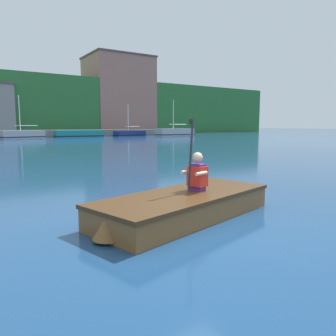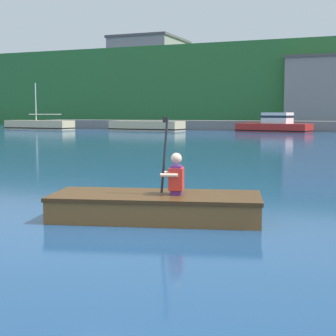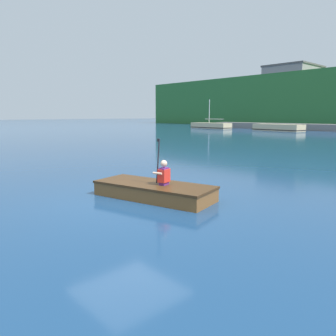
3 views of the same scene
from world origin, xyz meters
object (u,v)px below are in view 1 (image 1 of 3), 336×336
object	(u,v)px
moored_boat_dock_west_end	(130,133)
moored_boat_dock_center_near	(79,134)
rowboat_foreground	(183,204)
person_paddler	(197,173)
moored_boat_dock_east_end	(175,132)
moored_boat_outer_slip_west	(23,135)

from	to	relation	value
moored_boat_dock_west_end	moored_boat_dock_center_near	xyz separation A→B (m)	(-7.28, -0.11, 0.04)
rowboat_foreground	person_paddler	world-z (taller)	person_paddler
moored_boat_dock_center_near	person_paddler	distance (m)	39.01
moored_boat_dock_east_end	person_paddler	world-z (taller)	moored_boat_dock_east_end
moored_boat_dock_east_end	moored_boat_outer_slip_west	distance (m)	20.47
moored_boat_dock_west_end	moored_boat_dock_center_near	bearing A→B (deg)	-179.15
moored_boat_dock_west_end	moored_boat_outer_slip_west	distance (m)	14.09
person_paddler	moored_boat_dock_east_end	bearing A→B (deg)	56.49
moored_boat_dock_center_near	person_paddler	bearing A→B (deg)	-104.94
moored_boat_dock_east_end	rowboat_foreground	distance (m)	43.12
moored_boat_outer_slip_west	moored_boat_dock_west_end	bearing A→B (deg)	1.49
moored_boat_dock_center_near	rowboat_foreground	distance (m)	39.19
moored_boat_dock_west_end	moored_boat_dock_east_end	world-z (taller)	moored_boat_dock_east_end
moored_boat_dock_center_near	moored_boat_dock_east_end	size ratio (longest dim) A/B	1.05
moored_boat_dock_east_end	moored_boat_outer_slip_west	world-z (taller)	moored_boat_dock_east_end
moored_boat_outer_slip_west	moored_boat_dock_east_end	bearing A→B (deg)	-4.76
rowboat_foreground	moored_boat_dock_center_near	bearing A→B (deg)	74.61
moored_boat_dock_west_end	moored_boat_dock_east_end	distance (m)	6.65
moored_boat_dock_center_near	rowboat_foreground	world-z (taller)	moored_boat_dock_center_near
moored_boat_dock_west_end	moored_boat_outer_slip_west	xyz separation A→B (m)	(-14.08, -0.37, 0.06)
moored_boat_outer_slip_west	rowboat_foreground	size ratio (longest dim) A/B	1.50
moored_boat_dock_center_near	rowboat_foreground	xyz separation A→B (m)	(-10.40, -37.78, -0.17)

